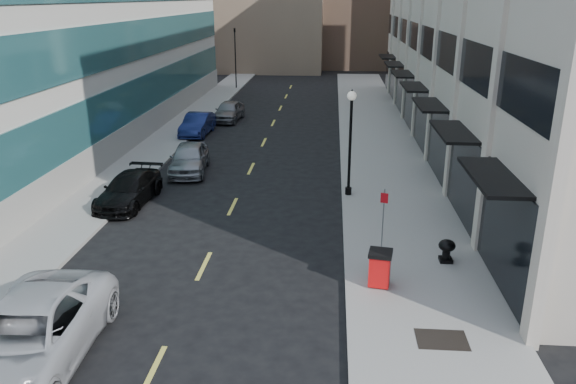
# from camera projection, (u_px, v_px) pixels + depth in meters

# --- Properties ---
(sidewalk_right) EXTENTS (5.00, 80.00, 0.15)m
(sidewalk_right) POSITION_uv_depth(u_px,v_px,m) (387.00, 170.00, 30.73)
(sidewalk_right) COLOR #9A988C
(sidewalk_right) RESTS_ON ground
(sidewalk_left) EXTENTS (3.00, 80.00, 0.15)m
(sidewalk_left) POSITION_uv_depth(u_px,v_px,m) (137.00, 165.00, 31.76)
(sidewalk_left) COLOR #9A988C
(sidewalk_left) RESTS_ON ground
(grate_far) EXTENTS (1.40, 1.00, 0.01)m
(grate_far) POSITION_uv_depth(u_px,v_px,m) (442.00, 339.00, 15.45)
(grate_far) COLOR black
(grate_far) RESTS_ON sidewalk_right
(road_centerline) EXTENTS (0.15, 68.20, 0.01)m
(road_centerline) POSITION_uv_depth(u_px,v_px,m) (243.00, 186.00, 28.48)
(road_centerline) COLOR #D8CC4C
(road_centerline) RESTS_ON ground
(traffic_signal) EXTENTS (0.66, 0.66, 6.98)m
(traffic_signal) POSITION_uv_depth(u_px,v_px,m) (235.00, 32.00, 56.18)
(traffic_signal) COLOR black
(traffic_signal) RESTS_ON ground
(car_white_van) EXTENTS (3.20, 6.51, 1.78)m
(car_white_van) POSITION_uv_depth(u_px,v_px,m) (27.00, 337.00, 14.29)
(car_white_van) COLOR silver
(car_white_van) RESTS_ON ground
(car_black_pickup) EXTENTS (2.23, 4.88, 1.38)m
(car_black_pickup) POSITION_uv_depth(u_px,v_px,m) (129.00, 190.00, 25.78)
(car_black_pickup) COLOR black
(car_black_pickup) RESTS_ON ground
(car_silver_sedan) EXTENTS (2.41, 4.88, 1.60)m
(car_silver_sedan) POSITION_uv_depth(u_px,v_px,m) (189.00, 158.00, 30.42)
(car_silver_sedan) COLOR gray
(car_silver_sedan) RESTS_ON ground
(car_blue_sedan) EXTENTS (1.72, 4.54, 1.48)m
(car_blue_sedan) POSITION_uv_depth(u_px,v_px,m) (198.00, 124.00, 38.69)
(car_blue_sedan) COLOR navy
(car_blue_sedan) RESTS_ON ground
(car_grey_sedan) EXTENTS (2.15, 4.59, 1.52)m
(car_grey_sedan) POSITION_uv_depth(u_px,v_px,m) (229.00, 111.00, 43.13)
(car_grey_sedan) COLOR slate
(car_grey_sedan) RESTS_ON ground
(trash_bin) EXTENTS (0.86, 0.90, 1.21)m
(trash_bin) POSITION_uv_depth(u_px,v_px,m) (380.00, 267.00, 18.16)
(trash_bin) COLOR red
(trash_bin) RESTS_ON sidewalk_right
(lamppost) EXTENTS (0.42, 0.42, 5.03)m
(lamppost) POSITION_uv_depth(u_px,v_px,m) (350.00, 134.00, 25.82)
(lamppost) COLOR black
(lamppost) RESTS_ON sidewalk_right
(sign_post) EXTENTS (0.27, 0.12, 2.37)m
(sign_post) POSITION_uv_depth(u_px,v_px,m) (384.00, 211.00, 20.52)
(sign_post) COLOR slate
(sign_post) RESTS_ON sidewalk_right
(urn_planter) EXTENTS (0.60, 0.60, 0.83)m
(urn_planter) POSITION_uv_depth(u_px,v_px,m) (447.00, 248.00, 19.85)
(urn_planter) COLOR black
(urn_planter) RESTS_ON sidewalk_right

